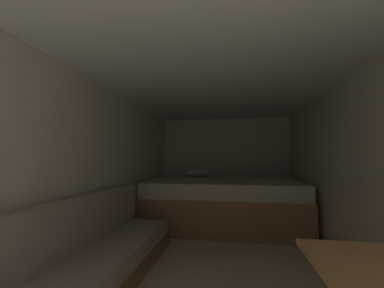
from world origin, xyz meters
name	(u,v)px	position (x,y,z in m)	size (l,w,h in m)	color
ground_plane	(217,275)	(0.00, 2.28, 0.00)	(7.50, 7.50, 0.00)	beige
wall_back	(225,166)	(0.00, 5.06, 1.00)	(2.76, 0.05, 2.01)	beige
wall_left	(93,172)	(-1.35, 2.28, 1.00)	(0.05, 5.50, 2.01)	beige
wall_right	(363,175)	(1.35, 2.28, 1.00)	(0.05, 5.50, 2.01)	beige
ceiling_slab	(215,74)	(0.00, 2.28, 2.03)	(2.76, 5.50, 0.05)	white
bed	(223,202)	(0.00, 4.14, 0.39)	(2.54, 1.70, 0.94)	#9E7247
sofa_left	(74,275)	(-1.06, 1.57, 0.25)	(0.62, 3.03, 0.80)	olive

